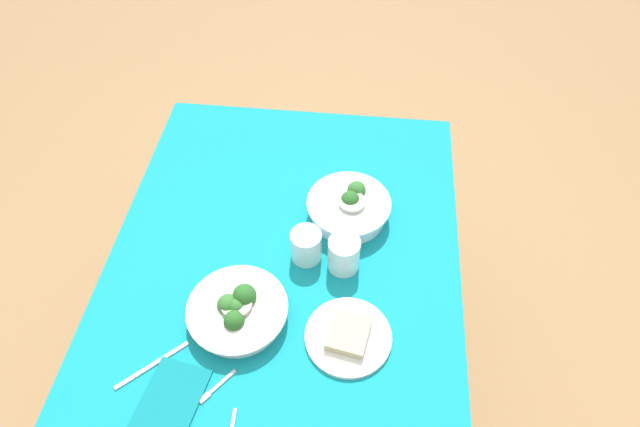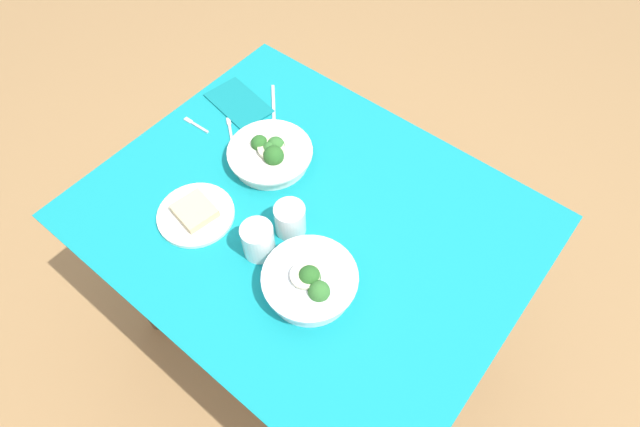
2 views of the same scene
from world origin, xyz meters
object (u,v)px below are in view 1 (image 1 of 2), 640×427
(broccoli_bowl_near, at_px, (238,311))
(water_glass_side, at_px, (344,254))
(table_knife_left, at_px, (152,365))
(napkin_folded_upper, at_px, (167,408))
(broccoli_bowl_far, at_px, (349,207))
(water_glass_center, at_px, (306,246))
(fork_by_near_bowl, at_px, (216,388))
(bread_side_plate, at_px, (348,336))

(broccoli_bowl_near, height_order, water_glass_side, water_glass_side)
(table_knife_left, height_order, napkin_folded_upper, napkin_folded_upper)
(water_glass_side, bearing_deg, broccoli_bowl_far, 179.43)
(broccoli_bowl_far, relative_size, water_glass_center, 2.53)
(broccoli_bowl_far, relative_size, napkin_folded_upper, 1.11)
(table_knife_left, bearing_deg, water_glass_side, 174.78)
(broccoli_bowl_far, bearing_deg, water_glass_center, -33.93)
(water_glass_center, xyz_separation_m, napkin_folded_upper, (0.44, -0.25, -0.04))
(fork_by_near_bowl, bearing_deg, napkin_folded_upper, -21.44)
(water_glass_center, height_order, table_knife_left, water_glass_center)
(bread_side_plate, xyz_separation_m, table_knife_left, (0.12, -0.45, -0.01))
(broccoli_bowl_near, relative_size, table_knife_left, 1.32)
(broccoli_bowl_far, bearing_deg, bread_side_plate, 4.01)
(fork_by_near_bowl, distance_m, table_knife_left, 0.16)
(bread_side_plate, bearing_deg, broccoli_bowl_near, -95.99)
(bread_side_plate, relative_size, napkin_folded_upper, 0.99)
(table_knife_left, xyz_separation_m, napkin_folded_upper, (0.09, 0.06, 0.00))
(bread_side_plate, xyz_separation_m, water_glass_center, (-0.23, -0.13, 0.03))
(water_glass_center, bearing_deg, broccoli_bowl_far, 146.07)
(water_glass_center, xyz_separation_m, table_knife_left, (0.35, -0.32, -0.04))
(broccoli_bowl_near, relative_size, bread_side_plate, 1.18)
(bread_side_plate, height_order, table_knife_left, bread_side_plate)
(napkin_folded_upper, bearing_deg, water_glass_center, 149.84)
(broccoli_bowl_far, bearing_deg, water_glass_side, -0.57)
(broccoli_bowl_near, xyz_separation_m, fork_by_near_bowl, (0.18, -0.02, -0.03))
(napkin_folded_upper, bearing_deg, water_glass_side, 139.70)
(napkin_folded_upper, bearing_deg, bread_side_plate, 118.74)
(fork_by_near_bowl, height_order, napkin_folded_upper, napkin_folded_upper)
(broccoli_bowl_far, height_order, water_glass_side, water_glass_side)
(broccoli_bowl_near, distance_m, water_glass_center, 0.25)
(table_knife_left, bearing_deg, fork_by_near_bowl, 123.74)
(water_glass_side, bearing_deg, napkin_folded_upper, -40.30)
(broccoli_bowl_far, distance_m, fork_by_near_bowl, 0.59)
(broccoli_bowl_far, xyz_separation_m, water_glass_side, (0.17, -0.00, 0.01))
(water_glass_center, xyz_separation_m, water_glass_side, (0.02, 0.10, 0.00))
(broccoli_bowl_near, bearing_deg, bread_side_plate, 84.01)
(broccoli_bowl_far, relative_size, fork_by_near_bowl, 2.69)
(broccoli_bowl_far, relative_size, water_glass_side, 2.33)
(broccoli_bowl_far, distance_m, napkin_folded_upper, 0.69)
(broccoli_bowl_near, height_order, bread_side_plate, broccoli_bowl_near)
(water_glass_side, relative_size, napkin_folded_upper, 0.48)
(bread_side_plate, relative_size, table_knife_left, 1.12)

